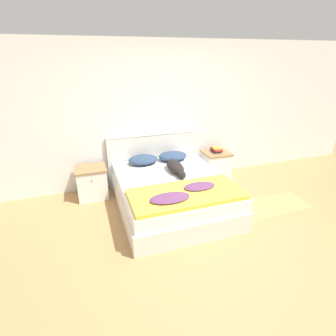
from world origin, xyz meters
TOP-DOWN VIEW (x-y plane):
  - ground_plane at (0.00, 0.00)m, footprint 16.00×16.00m
  - wall_back at (0.00, 2.13)m, footprint 9.00×0.06m
  - bed at (-0.13, 1.04)m, footprint 1.67×1.98m
  - headboard at (-0.13, 2.06)m, footprint 1.75×0.06m
  - nightstand_left at (-1.32, 1.81)m, footprint 0.51×0.46m
  - nightstand_right at (1.05, 1.81)m, footprint 0.51×0.46m
  - pillow_left at (-0.41, 1.79)m, footprint 0.52×0.39m
  - pillow_right at (0.14, 1.79)m, footprint 0.52×0.39m
  - quilt at (-0.15, 0.46)m, footprint 1.55×0.72m
  - dog at (0.01, 1.27)m, footprint 0.24×0.74m
  - book_stack at (1.06, 1.84)m, footprint 0.17×0.24m
  - rug at (1.45, 0.56)m, footprint 1.25×0.55m

SIDE VIEW (x-z plane):
  - ground_plane at x=0.00m, z-range 0.00..0.00m
  - rug at x=1.45m, z-range 0.00..0.00m
  - bed at x=-0.13m, z-range 0.00..0.51m
  - nightstand_left at x=-1.32m, z-range 0.00..0.55m
  - nightstand_right at x=1.05m, z-range 0.00..0.55m
  - headboard at x=-0.13m, z-range 0.02..0.99m
  - quilt at x=-0.15m, z-range 0.49..0.60m
  - pillow_left at x=-0.41m, z-range 0.51..0.66m
  - pillow_right at x=0.14m, z-range 0.51..0.66m
  - dog at x=0.01m, z-range 0.50..0.67m
  - book_stack at x=1.06m, z-range 0.55..0.64m
  - wall_back at x=0.00m, z-range 0.00..2.55m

